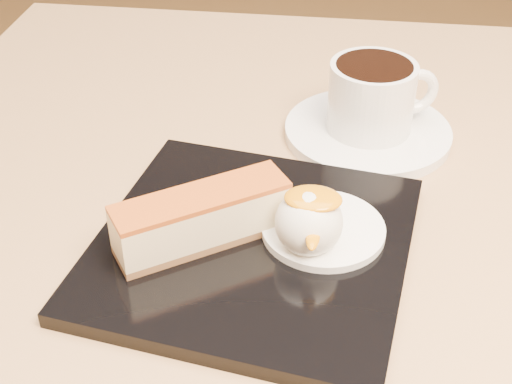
# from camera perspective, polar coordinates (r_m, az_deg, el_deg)

# --- Properties ---
(table) EXTENTS (0.80, 0.80, 0.72)m
(table) POSITION_cam_1_polar(r_m,az_deg,el_deg) (0.66, 5.31, -12.89)
(table) COLOR black
(table) RESTS_ON ground
(dessert_plate) EXTENTS (0.25, 0.25, 0.01)m
(dessert_plate) POSITION_cam_1_polar(r_m,az_deg,el_deg) (0.52, -0.29, -4.34)
(dessert_plate) COLOR black
(dessert_plate) RESTS_ON table
(cheesecake) EXTENTS (0.12, 0.10, 0.04)m
(cheesecake) POSITION_cam_1_polar(r_m,az_deg,el_deg) (0.50, -4.34, -2.07)
(cheesecake) COLOR brown
(cheesecake) RESTS_ON dessert_plate
(cream_smear) EXTENTS (0.09, 0.09, 0.01)m
(cream_smear) POSITION_cam_1_polar(r_m,az_deg,el_deg) (0.52, 5.40, -2.97)
(cream_smear) COLOR white
(cream_smear) RESTS_ON dessert_plate
(ice_cream_scoop) EXTENTS (0.05, 0.05, 0.05)m
(ice_cream_scoop) POSITION_cam_1_polar(r_m,az_deg,el_deg) (0.49, 4.25, -2.44)
(ice_cream_scoop) COLOR white
(ice_cream_scoop) RESTS_ON cream_smear
(mango_sauce) EXTENTS (0.04, 0.03, 0.01)m
(mango_sauce) POSITION_cam_1_polar(r_m,az_deg,el_deg) (0.48, 4.60, -0.53)
(mango_sauce) COLOR orange
(mango_sauce) RESTS_ON ice_cream_scoop
(mint_sprig) EXTENTS (0.04, 0.03, 0.00)m
(mint_sprig) POSITION_cam_1_polar(r_m,az_deg,el_deg) (0.54, 2.47, -0.71)
(mint_sprig) COLOR green
(mint_sprig) RESTS_ON cream_smear
(saucer) EXTENTS (0.15, 0.15, 0.01)m
(saucer) POSITION_cam_1_polar(r_m,az_deg,el_deg) (0.66, 8.91, 4.76)
(saucer) COLOR white
(saucer) RESTS_ON table
(coffee_cup) EXTENTS (0.10, 0.08, 0.06)m
(coffee_cup) POSITION_cam_1_polar(r_m,az_deg,el_deg) (0.64, 9.38, 7.62)
(coffee_cup) COLOR white
(coffee_cup) RESTS_ON saucer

